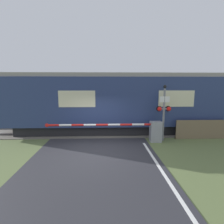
% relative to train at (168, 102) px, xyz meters
% --- Properties ---
extents(ground_plane, '(80.00, 80.00, 0.00)m').
position_rel_train_xyz_m(ground_plane, '(-4.58, -3.51, -1.94)').
color(ground_plane, '#5B6B3D').
extents(track_bed, '(36.00, 3.20, 0.13)m').
position_rel_train_xyz_m(track_bed, '(-4.58, 0.00, -1.92)').
color(track_bed, '#666056').
rests_on(track_bed, ground_plane).
extents(train, '(20.92, 2.78, 3.79)m').
position_rel_train_xyz_m(train, '(0.00, 0.00, 0.00)').
color(train, black).
rests_on(train, ground_plane).
extents(crossing_barrier, '(6.24, 0.44, 1.13)m').
position_rel_train_xyz_m(crossing_barrier, '(-1.96, -2.24, -1.30)').
color(crossing_barrier, gray).
rests_on(crossing_barrier, ground_plane).
extents(signal_post, '(0.81, 0.26, 3.09)m').
position_rel_train_xyz_m(signal_post, '(-0.94, -2.08, -0.18)').
color(signal_post, gray).
rests_on(signal_post, ground_plane).
extents(roadside_fence, '(3.22, 0.06, 1.10)m').
position_rel_train_xyz_m(roadside_fence, '(1.52, -1.79, -1.39)').
color(roadside_fence, '#726047').
rests_on(roadside_fence, ground_plane).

